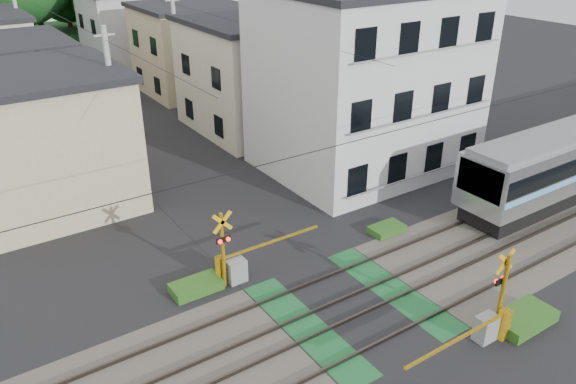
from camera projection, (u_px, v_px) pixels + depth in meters
ground at (351, 308)px, 19.35m from camera, size 120.00×120.00×0.00m
track_bed at (351, 307)px, 19.33m from camera, size 120.00×120.00×0.14m
crossing_signal_near at (491, 321)px, 17.60m from camera, size 4.74×0.65×3.09m
crossing_signal_far at (233, 265)px, 20.47m from camera, size 4.74×0.65×3.09m
apartment_block at (365, 80)px, 28.64m from camera, size 10.20×8.36×9.30m
houses_row at (108, 66)px, 37.39m from camera, size 22.07×31.35×6.80m
catenary at (481, 171)px, 20.75m from camera, size 60.00×5.04×7.00m
utility_poles at (100, 64)px, 34.20m from camera, size 7.90×42.00×8.00m
pedestrian at (98, 105)px, 37.59m from camera, size 0.65×0.49×1.63m
weed_patches at (391, 288)px, 20.08m from camera, size 10.25×8.80×0.40m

